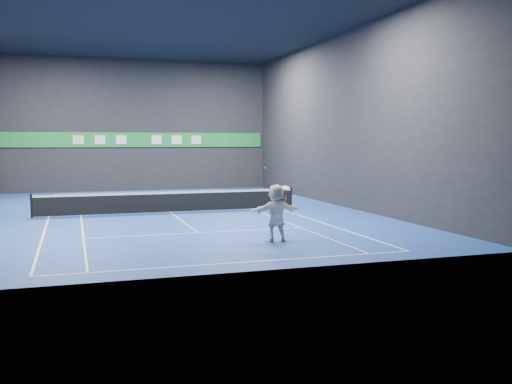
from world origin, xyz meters
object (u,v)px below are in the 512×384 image
object	(u,v)px
tennis_net	(170,201)
tennis_racket	(285,190)
tennis_ball	(265,168)
player	(276,213)

from	to	relation	value
tennis_net	tennis_racket	world-z (taller)	tennis_racket
tennis_ball	player	bearing A→B (deg)	-27.10
player	tennis_ball	world-z (taller)	tennis_ball
player	tennis_racket	bearing A→B (deg)	-179.87
tennis_ball	tennis_racket	xyz separation A→B (m)	(0.68, -0.12, -0.76)
player	tennis_ball	size ratio (longest dim) A/B	31.85
tennis_net	tennis_racket	distance (m)	9.32
tennis_net	tennis_racket	xyz separation A→B (m)	(2.50, -8.90, 1.21)
player	tennis_ball	distance (m)	1.58
tennis_net	tennis_ball	bearing A→B (deg)	-78.29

